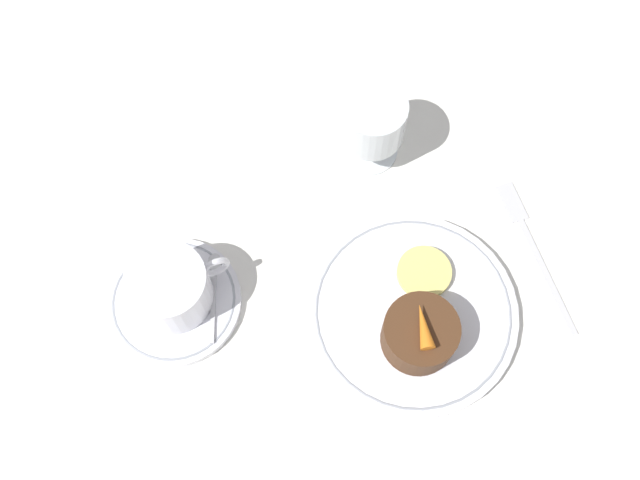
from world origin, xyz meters
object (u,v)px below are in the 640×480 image
Objects in this scene: wine_glass at (372,123)px; dessert_cake at (417,335)px; coffee_cup at (170,287)px; dinner_plate at (413,313)px; fork at (530,240)px.

wine_glass reaches higher than dessert_cake.
dinner_plate is at bearing -28.96° from coffee_cup.
fork is at bearing 7.42° from dinner_plate.
wine_glass is at bearing 74.93° from dessert_cake.
dessert_cake is (-0.06, -0.24, -0.03)m from wine_glass.
coffee_cup is 0.29m from wine_glass.
dinner_plate is 2.30× the size of wine_glass.
fork is at bearing 16.06° from dessert_cake.
coffee_cup reaches higher than dessert_cake.
coffee_cup reaches higher than fork.
dessert_cake is (-0.18, -0.05, 0.04)m from fork.
dessert_cake is at bearing -163.94° from fork.
coffee_cup reaches higher than dinner_plate.
fork is 0.19m from dessert_cake.
fork is 2.44× the size of dessert_cake.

